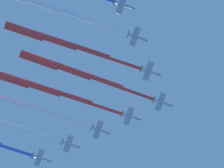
{
  "coord_description": "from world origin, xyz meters",
  "views": [
    {
      "loc": [
        -28.12,
        -76.09,
        3.81
      ],
      "look_at": [
        0.0,
        0.0,
        201.46
      ],
      "focal_mm": 76.42,
      "sensor_mm": 36.0,
      "label": 1
    }
  ],
  "objects": [
    {
      "name": "jet_port_inner",
      "position": [
        -28.84,
        12.49,
        200.47
      ],
      "size": [
        70.25,
        8.13,
        4.35
      ],
      "color": "#9EA3AD"
    },
    {
      "name": "jet_lead",
      "position": [
        -19.36,
        -0.31,
        199.81
      ],
      "size": [
        72.16,
        8.17,
        4.31
      ],
      "color": "#9EA3AD"
    },
    {
      "name": "jet_starboard_inner",
      "position": [
        -29.26,
        -11.12,
        199.51
      ],
      "size": [
        70.83,
        8.11,
        4.39
      ],
      "color": "#9EA3AD"
    },
    {
      "name": "jet_starboard_mid",
      "position": [
        -40.81,
        -23.58,
        202.61
      ],
      "size": [
        71.97,
        8.13,
        4.33
      ],
      "color": "#9EA3AD"
    },
    {
      "name": "jet_port_mid",
      "position": [
        -43.87,
        23.8,
        201.33
      ],
      "size": [
        76.86,
        8.04,
        4.44
      ],
      "color": "#9EA3AD"
    }
  ]
}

